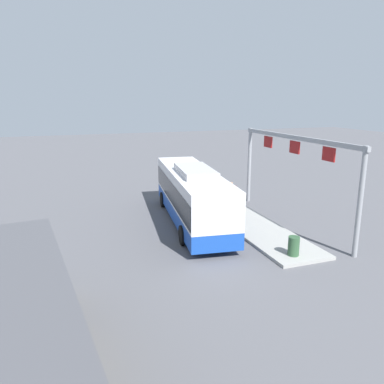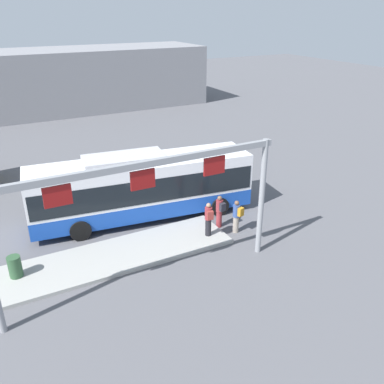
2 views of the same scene
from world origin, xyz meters
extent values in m
plane|color=#56565B|center=(0.00, 0.00, 0.00)|extent=(120.00, 120.00, 0.00)
cube|color=#9E9E99|center=(-2.34, -2.99, 0.08)|extent=(10.00, 2.80, 0.16)
cube|color=#1947AD|center=(0.00, 0.00, 0.77)|extent=(11.30, 3.87, 0.85)
cube|color=silver|center=(0.00, 0.00, 2.15)|extent=(11.30, 3.87, 1.90)
cube|color=black|center=(0.00, 0.00, 1.95)|extent=(11.08, 3.88, 1.20)
cube|color=black|center=(5.51, -0.70, 2.05)|extent=(0.31, 2.11, 1.50)
cube|color=#B7B7BC|center=(-0.82, 0.10, 3.28)|extent=(4.06, 2.22, 0.36)
cube|color=orange|center=(5.44, -0.69, 2.90)|extent=(0.34, 1.75, 0.28)
cylinder|color=black|center=(3.86, 0.72, 0.50)|extent=(1.03, 0.42, 1.00)
cylinder|color=black|center=(3.56, -1.66, 0.50)|extent=(1.03, 0.42, 1.00)
cylinder|color=black|center=(-3.16, 1.61, 0.50)|extent=(1.03, 0.42, 1.00)
cylinder|color=black|center=(-3.46, -0.77, 0.50)|extent=(1.03, 0.42, 1.00)
cube|color=#EAAD14|center=(-11.69, 8.44, 0.77)|extent=(10.16, 3.54, 0.85)
cube|color=#4C4C51|center=(-11.69, 8.44, 2.15)|extent=(10.16, 3.54, 1.90)
cube|color=black|center=(-11.69, 8.44, 1.95)|extent=(9.97, 3.56, 1.20)
cylinder|color=black|center=(-8.40, 7.59, 0.50)|extent=(1.03, 0.40, 1.00)
cylinder|color=black|center=(1.86, -3.43, 0.58)|extent=(0.34, 0.34, 0.85)
cylinder|color=maroon|center=(1.86, -3.43, 1.31)|extent=(0.41, 0.41, 0.60)
sphere|color=#9E755B|center=(1.86, -3.43, 1.72)|extent=(0.22, 0.22, 0.22)
cube|color=maroon|center=(1.80, -3.69, 1.34)|extent=(0.31, 0.24, 0.40)
cylinder|color=gray|center=(3.32, -3.56, 0.42)|extent=(0.35, 0.35, 0.85)
cylinder|color=#334C8C|center=(3.32, -3.56, 1.15)|extent=(0.43, 0.43, 0.60)
sphere|color=brown|center=(3.32, -3.56, 1.56)|extent=(0.22, 0.22, 0.22)
cube|color=#BF7F1E|center=(3.40, -3.81, 1.18)|extent=(0.32, 0.25, 0.40)
cylinder|color=maroon|center=(2.89, -2.72, 0.42)|extent=(0.30, 0.30, 0.85)
cylinder|color=maroon|center=(2.89, -2.72, 1.15)|extent=(0.37, 0.37, 0.60)
sphere|color=brown|center=(2.89, -2.72, 1.56)|extent=(0.22, 0.22, 0.22)
cube|color=#26262D|center=(2.91, -2.98, 1.18)|extent=(0.30, 0.20, 0.40)
cylinder|color=gray|center=(-7.29, -5.47, 2.60)|extent=(0.24, 0.24, 5.20)
cylinder|color=gray|center=(3.24, -5.47, 2.60)|extent=(0.24, 0.24, 5.20)
cube|color=gray|center=(-2.02, -5.47, 5.05)|extent=(10.93, 0.20, 0.24)
cube|color=maroon|center=(-4.92, -5.47, 4.50)|extent=(0.90, 0.08, 0.70)
cube|color=maroon|center=(-2.02, -5.47, 4.50)|extent=(0.90, 0.08, 0.70)
cube|color=maroon|center=(0.87, -5.47, 4.50)|extent=(0.90, 0.08, 0.70)
cylinder|color=#2D5133|center=(-6.51, -2.64, 0.61)|extent=(0.52, 0.52, 0.90)
camera|label=1|loc=(-20.25, 7.24, 7.21)|focal=35.45mm
camera|label=2|loc=(-6.69, -17.86, 9.97)|focal=38.37mm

